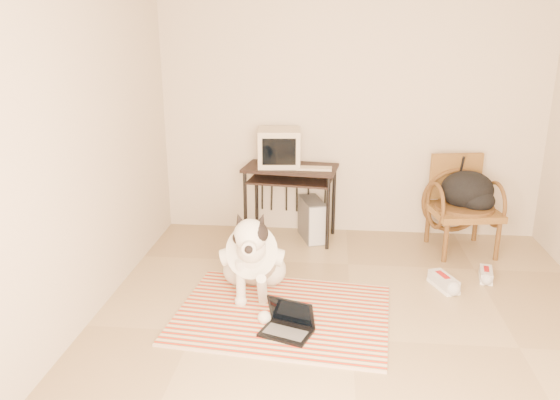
# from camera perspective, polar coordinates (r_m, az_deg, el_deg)

# --- Properties ---
(floor) EXTENTS (4.50, 4.50, 0.00)m
(floor) POSITION_cam_1_polar(r_m,az_deg,el_deg) (4.11, 7.55, -14.24)
(floor) COLOR #9C845F
(floor) RESTS_ON ground
(wall_back) EXTENTS (4.50, 0.00, 4.50)m
(wall_back) POSITION_cam_1_polar(r_m,az_deg,el_deg) (5.80, 7.42, 9.46)
(wall_back) COLOR beige
(wall_back) RESTS_ON floor
(wall_front) EXTENTS (4.50, 0.00, 4.50)m
(wall_front) POSITION_cam_1_polar(r_m,az_deg,el_deg) (1.49, 12.35, -15.58)
(wall_front) COLOR beige
(wall_front) RESTS_ON floor
(wall_left) EXTENTS (0.00, 4.50, 4.50)m
(wall_left) POSITION_cam_1_polar(r_m,az_deg,el_deg) (4.01, -21.52, 4.78)
(wall_left) COLOR beige
(wall_left) RESTS_ON floor
(rug) EXTENTS (1.75, 1.41, 0.02)m
(rug) POSITION_cam_1_polar(r_m,az_deg,el_deg) (4.38, 0.27, -11.78)
(rug) COLOR red
(rug) RESTS_ON floor
(dog) EXTENTS (0.55, 1.13, 0.83)m
(dog) POSITION_cam_1_polar(r_m,az_deg,el_deg) (4.56, -2.81, -6.05)
(dog) COLOR silver
(dog) RESTS_ON rug
(laptop) EXTENTS (0.42, 0.36, 0.25)m
(laptop) POSITION_cam_1_polar(r_m,az_deg,el_deg) (4.10, 0.85, -12.83)
(laptop) COLOR black
(laptop) RESTS_ON rug
(computer_desk) EXTENTS (1.00, 0.64, 0.79)m
(computer_desk) POSITION_cam_1_polar(r_m,az_deg,el_deg) (5.65, 1.10, 2.40)
(computer_desk) COLOR black
(computer_desk) RESTS_ON floor
(crt_monitor) EXTENTS (0.46, 0.44, 0.38)m
(crt_monitor) POSITION_cam_1_polar(r_m,az_deg,el_deg) (5.63, -0.10, 5.50)
(crt_monitor) COLOR #C0AF96
(crt_monitor) RESTS_ON computer_desk
(desk_keyboard) EXTENTS (0.35, 0.14, 0.02)m
(desk_keyboard) POSITION_cam_1_polar(r_m,az_deg,el_deg) (5.52, 3.60, 3.32)
(desk_keyboard) COLOR #C0AF96
(desk_keyboard) RESTS_ON computer_desk
(pc_tower) EXTENTS (0.32, 0.50, 0.43)m
(pc_tower) POSITION_cam_1_polar(r_m,az_deg,el_deg) (5.78, 3.37, -2.04)
(pc_tower) COLOR #505053
(pc_tower) RESTS_ON floor
(rattan_chair) EXTENTS (0.71, 0.69, 0.94)m
(rattan_chair) POSITION_cam_1_polar(r_m,az_deg,el_deg) (5.73, 18.46, -0.42)
(rattan_chair) COLOR brown
(rattan_chair) RESTS_ON floor
(backpack) EXTENTS (0.51, 0.45, 0.38)m
(backpack) POSITION_cam_1_polar(r_m,az_deg,el_deg) (5.69, 19.15, 0.83)
(backpack) COLOR black
(backpack) RESTS_ON rattan_chair
(sneaker_left) EXTENTS (0.24, 0.35, 0.11)m
(sneaker_left) POSITION_cam_1_polar(r_m,az_deg,el_deg) (4.98, 16.72, -8.23)
(sneaker_left) COLOR white
(sneaker_left) RESTS_ON floor
(sneaker_right) EXTENTS (0.16, 0.28, 0.09)m
(sneaker_right) POSITION_cam_1_polar(r_m,az_deg,el_deg) (5.26, 20.72, -7.32)
(sneaker_right) COLOR white
(sneaker_right) RESTS_ON floor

